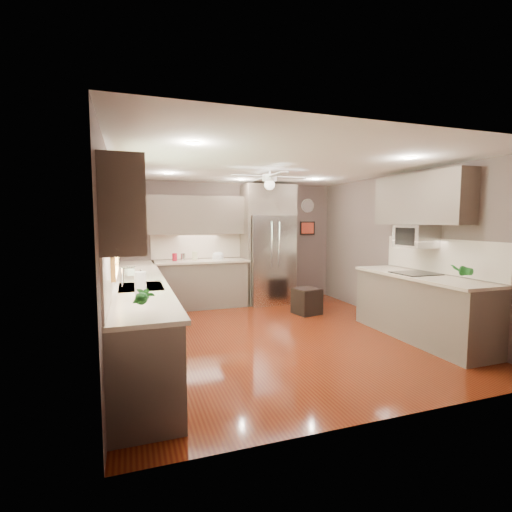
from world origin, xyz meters
TOP-DOWN VIEW (x-y plane):
  - floor at (0.00, 0.00)m, footprint 5.00×5.00m
  - ceiling at (0.00, 0.00)m, footprint 5.00×5.00m
  - wall_back at (0.00, 2.50)m, footprint 4.50×0.00m
  - wall_front at (0.00, -2.50)m, footprint 4.50×0.00m
  - wall_left at (-2.25, 0.00)m, footprint 0.00×5.00m
  - wall_right at (2.25, 0.00)m, footprint 0.00×5.00m
  - canister_a at (-1.23, 2.18)m, footprint 0.11×0.11m
  - canister_b at (-1.06, 2.25)m, footprint 0.10×0.10m
  - canister_c at (-0.83, 2.23)m, footprint 0.14×0.14m
  - soap_bottle at (-2.05, 0.13)m, footprint 0.11×0.11m
  - potted_plant_left at (-1.94, -1.93)m, footprint 0.19×0.15m
  - potted_plant_right at (1.91, -1.47)m, footprint 0.19×0.16m
  - bowl at (-0.36, 2.23)m, footprint 0.26×0.26m
  - left_run at (-1.95, 0.15)m, footprint 0.65×4.70m
  - back_run at (-0.72, 2.20)m, footprint 1.85×0.65m
  - uppers at (-0.74, 0.71)m, footprint 4.50×4.70m
  - window at (-2.22, -0.50)m, footprint 0.05×1.12m
  - sink at (-1.93, -0.50)m, footprint 0.50×0.70m
  - refrigerator at (0.70, 2.16)m, footprint 1.06×0.75m
  - right_run at (1.93, -0.80)m, footprint 0.70×2.20m
  - microwave at (2.03, -0.55)m, footprint 0.43×0.55m
  - ceiling_fan at (-0.00, 0.30)m, footprint 1.18×1.18m
  - recessed_lights at (-0.04, 0.40)m, footprint 2.84×3.14m
  - wall_clock at (1.75, 2.48)m, footprint 0.30×0.03m
  - framed_print at (1.75, 2.48)m, footprint 0.36×0.03m
  - stool at (1.02, 1.03)m, footprint 0.50×0.50m
  - paper_towel at (-1.95, -1.23)m, footprint 0.11×0.11m

SIDE VIEW (x-z plane):
  - floor at x=0.00m, z-range 0.00..0.00m
  - stool at x=1.02m, z-range -0.01..0.48m
  - left_run at x=-1.95m, z-range -0.24..1.21m
  - back_run at x=-0.72m, z-range -0.24..1.21m
  - right_run at x=1.93m, z-range -0.24..1.21m
  - sink at x=-1.93m, z-range 0.75..1.07m
  - bowl at x=-0.36m, z-range 0.94..1.00m
  - canister_b at x=-1.06m, z-range 0.94..1.08m
  - canister_a at x=-1.23m, z-range 0.95..1.09m
  - canister_c at x=-0.83m, z-range 0.94..1.12m
  - soap_bottle at x=-2.05m, z-range 0.94..1.14m
  - paper_towel at x=-1.95m, z-range 0.94..1.22m
  - potted_plant_right at x=1.91m, z-range 0.94..1.23m
  - potted_plant_left at x=-1.94m, z-range 0.94..1.26m
  - refrigerator at x=0.70m, z-range -0.04..2.41m
  - wall_back at x=0.00m, z-range -1.00..3.50m
  - wall_front at x=0.00m, z-range -1.00..3.50m
  - wall_left at x=-2.25m, z-range -1.25..3.75m
  - wall_right at x=2.25m, z-range -1.25..3.75m
  - microwave at x=2.03m, z-range 1.31..1.65m
  - framed_print at x=1.75m, z-range 1.40..1.70m
  - window at x=-2.22m, z-range 1.09..2.01m
  - uppers at x=-0.74m, z-range 1.39..2.35m
  - wall_clock at x=1.75m, z-range 1.90..2.20m
  - ceiling_fan at x=0.00m, z-range 2.17..2.49m
  - recessed_lights at x=-0.04m, z-range 2.49..2.50m
  - ceiling at x=0.00m, z-range 2.50..2.50m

